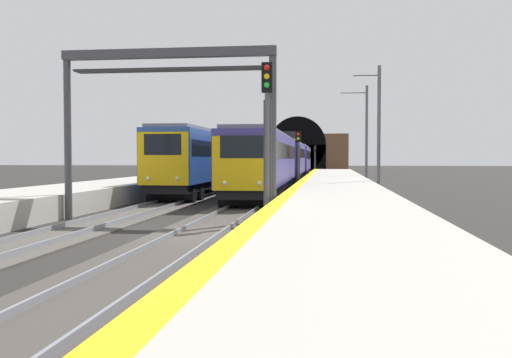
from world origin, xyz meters
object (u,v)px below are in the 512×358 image
train_main_approaching (287,159)px  catenary_mast_near (379,130)px  train_adjacent_platform (228,158)px  railway_signal_far (315,157)px  catenary_mast_far (366,135)px  railway_signal_near (267,129)px  railway_signal_mid (298,156)px  overhead_signal_gantry (168,91)px

train_main_approaching → catenary_mast_near: (-16.93, -7.04, 1.90)m
train_adjacent_platform → railway_signal_far: 41.71m
train_adjacent_platform → catenary_mast_far: 11.66m
train_adjacent_platform → railway_signal_far: (41.25, -6.14, 0.15)m
train_main_approaching → railway_signal_near: 33.51m
railway_signal_near → railway_signal_mid: size_ratio=1.35×
train_main_approaching → railway_signal_mid: (-13.35, -1.81, 0.26)m
train_main_approaching → railway_signal_near: size_ratio=9.67×
railway_signal_mid → catenary_mast_far: 10.02m
train_main_approaching → railway_signal_mid: size_ratio=13.05×
train_main_approaching → railway_signal_mid: train_main_approaching is taller
train_adjacent_platform → overhead_signal_gantry: bearing=5.3°
railway_signal_mid → train_main_approaching: bearing=-172.3°
train_main_approaching → catenary_mast_far: bearing=54.1°
overhead_signal_gantry → catenary_mast_near: catenary_mast_near is taller
railway_signal_mid → railway_signal_near: bearing=0.0°
train_adjacent_platform → railway_signal_far: bearing=172.0°
railway_signal_far → catenary_mast_near: catenary_mast_near is taller
railway_signal_mid → catenary_mast_far: bearing=148.0°
train_main_approaching → catenary_mast_near: size_ratio=6.81×
catenary_mast_far → catenary_mast_near: bearing=-179.9°
train_adjacent_platform → railway_signal_near: size_ratio=6.39×
catenary_mast_near → catenary_mast_far: size_ratio=0.97×
railway_signal_mid → catenary_mast_far: catenary_mast_far is taller
overhead_signal_gantry → catenary_mast_far: 28.67m
railway_signal_near → railway_signal_mid: (20.08, 0.00, -0.91)m
catenary_mast_far → railway_signal_near: bearing=169.6°
train_main_approaching → catenary_mast_far: catenary_mast_far is taller
train_main_approaching → railway_signal_far: bearing=176.5°
train_adjacent_platform → railway_signal_near: (-26.65, -6.14, 1.04)m
train_adjacent_platform → catenary_mast_far: bearing=99.4°
train_adjacent_platform → catenary_mast_far: (1.79, -11.36, 1.92)m
train_adjacent_platform → overhead_signal_gantry: (-25.35, -2.17, 2.57)m
overhead_signal_gantry → railway_signal_far: bearing=-3.4°
railway_signal_far → catenary_mast_near: (-51.39, -5.24, 1.61)m
train_main_approaching → train_adjacent_platform: (-6.79, 4.33, 0.13)m
train_main_approaching → train_adjacent_platform: train_adjacent_platform is taller
railway_signal_far → railway_signal_near: bearing=0.0°
overhead_signal_gantry → train_main_approaching: bearing=-3.9°
railway_signal_far → catenary_mast_far: catenary_mast_far is taller
train_main_approaching → overhead_signal_gantry: (-32.15, 2.17, 2.71)m
railway_signal_near → catenary_mast_near: (16.51, -5.24, 0.72)m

